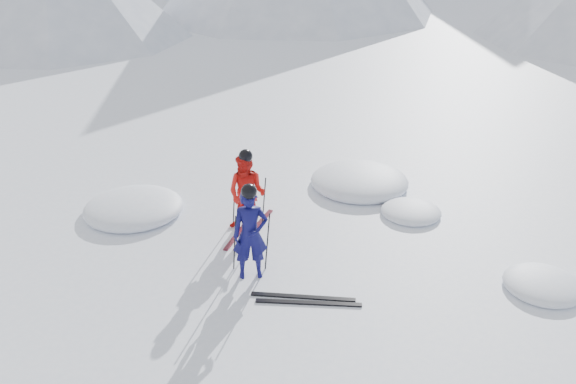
{
  "coord_description": "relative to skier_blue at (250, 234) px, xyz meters",
  "views": [
    {
      "loc": [
        -0.81,
        -9.25,
        5.85
      ],
      "look_at": [
        -1.78,
        0.5,
        1.1
      ],
      "focal_mm": 38.0,
      "sensor_mm": 36.0,
      "label": 1
    }
  ],
  "objects": [
    {
      "name": "skier_red",
      "position": [
        -0.31,
        1.58,
        -0.02
      ],
      "size": [
        0.88,
        0.76,
        1.57
      ],
      "primitive_type": "imported",
      "rotation": [
        0.0,
        0.0,
        -0.24
      ],
      "color": "red",
      "rests_on": "ground"
    },
    {
      "name": "ski_worn_left",
      "position": [
        -0.43,
        1.58,
        -0.79
      ],
      "size": [
        0.43,
        1.68,
        0.03
      ],
      "primitive_type": "cube",
      "rotation": [
        0.0,
        0.0,
        -0.2
      ],
      "color": "black",
      "rests_on": "ground"
    },
    {
      "name": "skier_blue",
      "position": [
        0.0,
        0.0,
        0.0
      ],
      "size": [
        0.66,
        0.51,
        1.62
      ],
      "primitive_type": "imported",
      "rotation": [
        0.0,
        0.0,
        0.24
      ],
      "color": "#0D0C4D",
      "rests_on": "ground"
    },
    {
      "name": "ski_worn_right",
      "position": [
        -0.19,
        1.58,
        -0.79
      ],
      "size": [
        0.54,
        1.66,
        0.03
      ],
      "primitive_type": "cube",
      "rotation": [
        0.0,
        0.0,
        -0.27
      ],
      "color": "black",
      "rests_on": "ground"
    },
    {
      "name": "snow_lumps",
      "position": [
        0.55,
        2.74,
        -0.81
      ],
      "size": [
        9.31,
        5.48,
        0.48
      ],
      "color": "white",
      "rests_on": "ground"
    },
    {
      "name": "ski_loose_a",
      "position": [
        0.93,
        -0.56,
        -0.79
      ],
      "size": [
        1.7,
        0.1,
        0.03
      ],
      "primitive_type": "cube",
      "rotation": [
        0.0,
        0.0,
        1.56
      ],
      "color": "black",
      "rests_on": "ground"
    },
    {
      "name": "pole_blue_right",
      "position": [
        0.25,
        0.25,
        -0.27
      ],
      "size": [
        0.11,
        0.07,
        1.08
      ],
      "primitive_type": "cylinder",
      "rotation": [
        -0.04,
        0.08,
        0.0
      ],
      "color": "black",
      "rests_on": "ground"
    },
    {
      "name": "ground",
      "position": [
        2.3,
        0.57,
        -0.81
      ],
      "size": [
        160.0,
        160.0,
        0.0
      ],
      "primitive_type": "plane",
      "color": "white",
      "rests_on": "ground"
    },
    {
      "name": "pole_red_right",
      "position": [
        -0.01,
        1.73,
        -0.29
      ],
      "size": [
        0.11,
        0.08,
        1.05
      ],
      "primitive_type": "cylinder",
      "rotation": [
        -0.05,
        0.08,
        0.0
      ],
      "color": "black",
      "rests_on": "ground"
    },
    {
      "name": "pole_red_left",
      "position": [
        -0.61,
        1.83,
        -0.29
      ],
      "size": [
        0.11,
        0.09,
        1.05
      ],
      "primitive_type": "cylinder",
      "rotation": [
        0.06,
        0.08,
        0.0
      ],
      "color": "black",
      "rests_on": "ground"
    },
    {
      "name": "pole_blue_left",
      "position": [
        -0.3,
        0.15,
        -0.27
      ],
      "size": [
        0.11,
        0.08,
        1.08
      ],
      "primitive_type": "cylinder",
      "rotation": [
        0.05,
        0.08,
        0.0
      ],
      "color": "black",
      "rests_on": "ground"
    },
    {
      "name": "ski_loose_b",
      "position": [
        1.03,
        -0.71,
        -0.79
      ],
      "size": [
        1.7,
        0.13,
        0.03
      ],
      "primitive_type": "cube",
      "rotation": [
        0.0,
        0.0,
        1.6
      ],
      "color": "black",
      "rests_on": "ground"
    }
  ]
}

